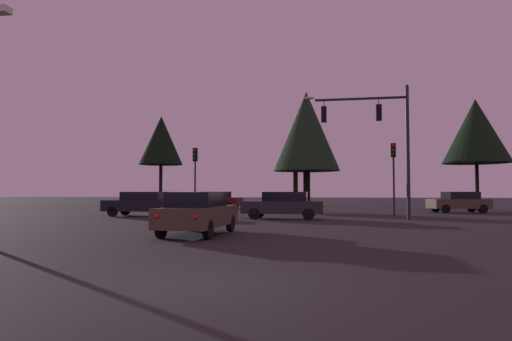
{
  "coord_description": "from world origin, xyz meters",
  "views": [
    {
      "loc": [
        1.88,
        -7.19,
        1.54
      ],
      "look_at": [
        -1.99,
        19.91,
        2.83
      ],
      "focal_mm": 31.15,
      "sensor_mm": 36.0,
      "label": 1
    }
  ],
  "objects_px": {
    "car_parked_lot": "(218,200)",
    "tree_center_horizon": "(306,132)",
    "car_far_lane": "(459,202)",
    "traffic_light_corner_right": "(195,167)",
    "tree_behind_sign": "(476,131)",
    "tree_left_far": "(295,154)",
    "car_crossing_left": "(142,203)",
    "traffic_signal_mast_arm": "(379,129)",
    "traffic_light_corner_left": "(394,164)",
    "tree_right_cluster": "(161,140)",
    "car_crossing_right": "(283,205)",
    "car_nearside_lane": "(198,212)"
  },
  "relations": [
    {
      "from": "car_crossing_left",
      "to": "tree_right_cluster",
      "type": "distance_m",
      "value": 19.8
    },
    {
      "from": "tree_left_far",
      "to": "tree_center_horizon",
      "type": "xyz_separation_m",
      "value": [
        1.62,
        -15.3,
        0.32
      ]
    },
    {
      "from": "traffic_light_corner_left",
      "to": "tree_right_cluster",
      "type": "xyz_separation_m",
      "value": [
        -21.15,
        15.33,
        3.63
      ]
    },
    {
      "from": "traffic_light_corner_left",
      "to": "tree_left_far",
      "type": "bearing_deg",
      "value": 111.51
    },
    {
      "from": "car_crossing_left",
      "to": "tree_center_horizon",
      "type": "bearing_deg",
      "value": 29.55
    },
    {
      "from": "traffic_light_corner_right",
      "to": "tree_right_cluster",
      "type": "bearing_deg",
      "value": 117.48
    },
    {
      "from": "traffic_light_corner_right",
      "to": "tree_center_horizon",
      "type": "xyz_separation_m",
      "value": [
        7.32,
        3.51,
        2.74
      ]
    },
    {
      "from": "car_nearside_lane",
      "to": "tree_center_horizon",
      "type": "xyz_separation_m",
      "value": [
        3.38,
        16.79,
        5.09
      ]
    },
    {
      "from": "tree_center_horizon",
      "to": "car_nearside_lane",
      "type": "bearing_deg",
      "value": -101.39
    },
    {
      "from": "car_parked_lot",
      "to": "tree_center_horizon",
      "type": "distance_m",
      "value": 12.04
    },
    {
      "from": "tree_behind_sign",
      "to": "car_nearside_lane",
      "type": "bearing_deg",
      "value": -126.36
    },
    {
      "from": "traffic_light_corner_right",
      "to": "tree_left_far",
      "type": "distance_m",
      "value": 19.8
    },
    {
      "from": "car_crossing_left",
      "to": "tree_right_cluster",
      "type": "height_order",
      "value": "tree_right_cluster"
    },
    {
      "from": "car_parked_lot",
      "to": "tree_right_cluster",
      "type": "bearing_deg",
      "value": 144.75
    },
    {
      "from": "traffic_light_corner_left",
      "to": "traffic_light_corner_right",
      "type": "distance_m",
      "value": 12.93
    },
    {
      "from": "traffic_light_corner_left",
      "to": "car_far_lane",
      "type": "distance_m",
      "value": 7.48
    },
    {
      "from": "tree_right_cluster",
      "to": "car_parked_lot",
      "type": "bearing_deg",
      "value": -35.25
    },
    {
      "from": "car_nearside_lane",
      "to": "car_parked_lot",
      "type": "relative_size",
      "value": 1.0
    },
    {
      "from": "traffic_light_corner_left",
      "to": "tree_right_cluster",
      "type": "distance_m",
      "value": 26.37
    },
    {
      "from": "car_crossing_right",
      "to": "traffic_light_corner_left",
      "type": "bearing_deg",
      "value": 32.57
    },
    {
      "from": "traffic_signal_mast_arm",
      "to": "tree_behind_sign",
      "type": "bearing_deg",
      "value": 54.9
    },
    {
      "from": "tree_center_horizon",
      "to": "tree_right_cluster",
      "type": "bearing_deg",
      "value": 141.62
    },
    {
      "from": "car_nearside_lane",
      "to": "car_crossing_right",
      "type": "relative_size",
      "value": 0.98
    },
    {
      "from": "car_nearside_lane",
      "to": "tree_center_horizon",
      "type": "relative_size",
      "value": 0.51
    },
    {
      "from": "car_parked_lot",
      "to": "tree_left_far",
      "type": "height_order",
      "value": "tree_left_far"
    },
    {
      "from": "car_far_lane",
      "to": "car_parked_lot",
      "type": "xyz_separation_m",
      "value": [
        -19.13,
        5.48,
        -0.0
      ]
    },
    {
      "from": "car_far_lane",
      "to": "traffic_light_corner_right",
      "type": "bearing_deg",
      "value": -164.15
    },
    {
      "from": "car_crossing_right",
      "to": "tree_center_horizon",
      "type": "xyz_separation_m",
      "value": [
        1.11,
        7.3,
        5.09
      ]
    },
    {
      "from": "car_crossing_right",
      "to": "tree_right_cluster",
      "type": "relative_size",
      "value": 0.49
    },
    {
      "from": "car_crossing_left",
      "to": "tree_left_far",
      "type": "relative_size",
      "value": 0.63
    },
    {
      "from": "traffic_light_corner_left",
      "to": "tree_behind_sign",
      "type": "distance_m",
      "value": 12.96
    },
    {
      "from": "tree_behind_sign",
      "to": "tree_center_horizon",
      "type": "relative_size",
      "value": 1.05
    },
    {
      "from": "tree_left_far",
      "to": "car_crossing_right",
      "type": "bearing_deg",
      "value": -88.71
    },
    {
      "from": "tree_behind_sign",
      "to": "tree_left_far",
      "type": "height_order",
      "value": "tree_behind_sign"
    },
    {
      "from": "traffic_light_corner_left",
      "to": "traffic_light_corner_right",
      "type": "relative_size",
      "value": 1.04
    },
    {
      "from": "car_crossing_left",
      "to": "car_far_lane",
      "type": "distance_m",
      "value": 22.23
    },
    {
      "from": "traffic_signal_mast_arm",
      "to": "traffic_light_corner_right",
      "type": "distance_m",
      "value": 12.2
    },
    {
      "from": "traffic_light_corner_left",
      "to": "car_nearside_lane",
      "type": "relative_size",
      "value": 1.02
    },
    {
      "from": "car_crossing_left",
      "to": "traffic_light_corner_left",
      "type": "bearing_deg",
      "value": 9.77
    },
    {
      "from": "traffic_light_corner_left",
      "to": "car_far_lane",
      "type": "height_order",
      "value": "traffic_light_corner_left"
    },
    {
      "from": "traffic_signal_mast_arm",
      "to": "car_nearside_lane",
      "type": "xyz_separation_m",
      "value": [
        -7.57,
        -9.66,
        -4.17
      ]
    },
    {
      "from": "traffic_signal_mast_arm",
      "to": "car_crossing_left",
      "type": "bearing_deg",
      "value": 174.32
    },
    {
      "from": "car_crossing_right",
      "to": "tree_left_far",
      "type": "xyz_separation_m",
      "value": [
        -0.51,
        22.6,
        4.78
      ]
    },
    {
      "from": "tree_behind_sign",
      "to": "traffic_light_corner_right",
      "type": "bearing_deg",
      "value": -154.62
    },
    {
      "from": "car_far_lane",
      "to": "tree_right_cluster",
      "type": "xyz_separation_m",
      "value": [
        -26.44,
        10.65,
        6.1
      ]
    },
    {
      "from": "car_far_lane",
      "to": "tree_left_far",
      "type": "relative_size",
      "value": 0.59
    },
    {
      "from": "traffic_light_corner_right",
      "to": "car_parked_lot",
      "type": "relative_size",
      "value": 0.98
    },
    {
      "from": "traffic_light_corner_right",
      "to": "car_crossing_right",
      "type": "bearing_deg",
      "value": -31.41
    },
    {
      "from": "traffic_signal_mast_arm",
      "to": "tree_right_cluster",
      "type": "bearing_deg",
      "value": 135.42
    },
    {
      "from": "car_nearside_lane",
      "to": "tree_right_cluster",
      "type": "distance_m",
      "value": 32.13
    }
  ]
}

